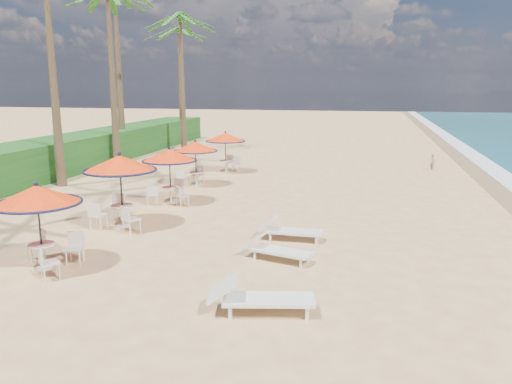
{
  "coord_description": "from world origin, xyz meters",
  "views": [
    {
      "loc": [
        2.62,
        -10.82,
        4.58
      ],
      "look_at": [
        -0.89,
        4.47,
        1.2
      ],
      "focal_mm": 35.0,
      "sensor_mm": 36.0,
      "label": 1
    }
  ],
  "objects_px": {
    "station_4": "(226,141)",
    "lounger_far": "(288,229)",
    "station_2": "(170,162)",
    "station_1": "(119,172)",
    "station_3": "(195,152)",
    "lounger_near": "(257,297)",
    "station_0": "(40,205)",
    "lounger_mid": "(275,248)"
  },
  "relations": [
    {
      "from": "station_0",
      "to": "station_2",
      "type": "height_order",
      "value": "station_0"
    },
    {
      "from": "station_2",
      "to": "lounger_near",
      "type": "xyz_separation_m",
      "value": [
        5.48,
        -8.72,
        -1.27
      ]
    },
    {
      "from": "station_0",
      "to": "lounger_mid",
      "type": "bearing_deg",
      "value": 19.05
    },
    {
      "from": "station_2",
      "to": "station_0",
      "type": "bearing_deg",
      "value": -92.79
    },
    {
      "from": "station_1",
      "to": "station_3",
      "type": "xyz_separation_m",
      "value": [
        0.03,
        7.1,
        -0.26
      ]
    },
    {
      "from": "station_1",
      "to": "station_4",
      "type": "relative_size",
      "value": 1.12
    },
    {
      "from": "station_2",
      "to": "station_3",
      "type": "xyz_separation_m",
      "value": [
        -0.27,
        3.64,
        -0.08
      ]
    },
    {
      "from": "station_1",
      "to": "station_0",
      "type": "bearing_deg",
      "value": -90.9
    },
    {
      "from": "station_0",
      "to": "station_3",
      "type": "bearing_deg",
      "value": 89.52
    },
    {
      "from": "lounger_mid",
      "to": "lounger_far",
      "type": "relative_size",
      "value": 1.02
    },
    {
      "from": "lounger_near",
      "to": "station_4",
      "type": "bearing_deg",
      "value": 96.37
    },
    {
      "from": "station_1",
      "to": "station_3",
      "type": "bearing_deg",
      "value": 89.75
    },
    {
      "from": "lounger_near",
      "to": "lounger_far",
      "type": "relative_size",
      "value": 1.16
    },
    {
      "from": "station_2",
      "to": "station_4",
      "type": "xyz_separation_m",
      "value": [
        0.13,
        7.4,
        0.04
      ]
    },
    {
      "from": "station_0",
      "to": "lounger_mid",
      "type": "height_order",
      "value": "station_0"
    },
    {
      "from": "station_3",
      "to": "station_2",
      "type": "bearing_deg",
      "value": -85.76
    },
    {
      "from": "lounger_mid",
      "to": "station_3",
      "type": "bearing_deg",
      "value": 137.0
    },
    {
      "from": "station_0",
      "to": "station_3",
      "type": "xyz_separation_m",
      "value": [
        0.09,
        11.06,
        -0.1
      ]
    },
    {
      "from": "station_0",
      "to": "lounger_near",
      "type": "xyz_separation_m",
      "value": [
        5.84,
        -1.29,
        -1.29
      ]
    },
    {
      "from": "station_0",
      "to": "station_2",
      "type": "xyz_separation_m",
      "value": [
        0.36,
        7.43,
        -0.02
      ]
    },
    {
      "from": "station_1",
      "to": "station_2",
      "type": "bearing_deg",
      "value": 85.06
    },
    {
      "from": "station_2",
      "to": "lounger_near",
      "type": "distance_m",
      "value": 10.38
    },
    {
      "from": "station_4",
      "to": "lounger_mid",
      "type": "bearing_deg",
      "value": -68.49
    },
    {
      "from": "station_2",
      "to": "lounger_far",
      "type": "height_order",
      "value": "station_2"
    },
    {
      "from": "lounger_near",
      "to": "station_0",
      "type": "bearing_deg",
      "value": 155.53
    },
    {
      "from": "station_4",
      "to": "lounger_far",
      "type": "height_order",
      "value": "station_4"
    },
    {
      "from": "lounger_near",
      "to": "lounger_mid",
      "type": "xyz_separation_m",
      "value": [
        -0.26,
        3.22,
        -0.05
      ]
    },
    {
      "from": "station_4",
      "to": "lounger_mid",
      "type": "height_order",
      "value": "station_4"
    },
    {
      "from": "station_1",
      "to": "station_4",
      "type": "bearing_deg",
      "value": 87.72
    },
    {
      "from": "station_0",
      "to": "lounger_near",
      "type": "bearing_deg",
      "value": -12.49
    },
    {
      "from": "lounger_near",
      "to": "lounger_far",
      "type": "xyz_separation_m",
      "value": [
        -0.21,
        5.03,
        -0.04
      ]
    },
    {
      "from": "station_0",
      "to": "lounger_far",
      "type": "bearing_deg",
      "value": 33.51
    },
    {
      "from": "lounger_mid",
      "to": "lounger_far",
      "type": "bearing_deg",
      "value": 104.29
    },
    {
      "from": "station_1",
      "to": "station_4",
      "type": "height_order",
      "value": "station_1"
    },
    {
      "from": "station_1",
      "to": "lounger_near",
      "type": "bearing_deg",
      "value": -42.27
    },
    {
      "from": "station_2",
      "to": "lounger_mid",
      "type": "relative_size",
      "value": 1.13
    },
    {
      "from": "station_3",
      "to": "lounger_near",
      "type": "distance_m",
      "value": 13.68
    },
    {
      "from": "station_0",
      "to": "lounger_mid",
      "type": "distance_m",
      "value": 6.05
    },
    {
      "from": "lounger_near",
      "to": "station_2",
      "type": "bearing_deg",
      "value": 110.17
    },
    {
      "from": "station_4",
      "to": "lounger_mid",
      "type": "distance_m",
      "value": 13.93
    },
    {
      "from": "station_1",
      "to": "station_2",
      "type": "height_order",
      "value": "station_1"
    },
    {
      "from": "station_1",
      "to": "lounger_near",
      "type": "xyz_separation_m",
      "value": [
        5.78,
        -5.25,
        -1.45
      ]
    }
  ]
}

